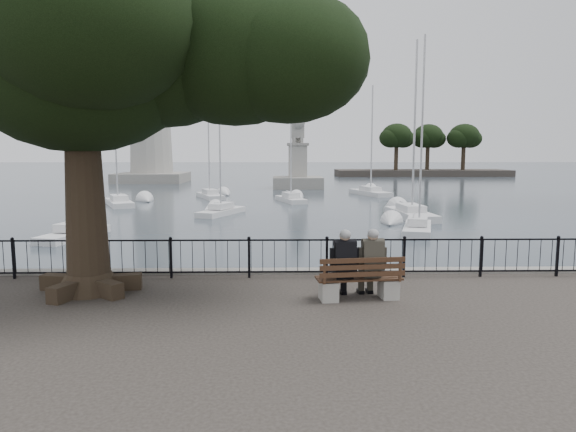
{
  "coord_description": "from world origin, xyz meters",
  "views": [
    {
      "loc": [
        -0.24,
        -10.44,
        3.22
      ],
      "look_at": [
        0.0,
        2.5,
        1.6
      ],
      "focal_mm": 32.0,
      "sensor_mm": 36.0,
      "label": 1
    }
  ],
  "objects_px": {
    "person_right": "(370,266)",
    "lion_monument": "(298,170)",
    "bench": "(359,284)",
    "person_left": "(343,267)",
    "lighthouse": "(150,95)",
    "tree": "(116,43)"
  },
  "relations": [
    {
      "from": "person_left",
      "to": "lion_monument",
      "type": "bearing_deg",
      "value": 89.04
    },
    {
      "from": "person_left",
      "to": "lion_monument",
      "type": "distance_m",
      "value": 49.41
    },
    {
      "from": "lighthouse",
      "to": "bench",
      "type": "bearing_deg",
      "value": -72.39
    },
    {
      "from": "person_left",
      "to": "tree",
      "type": "xyz_separation_m",
      "value": [
        -5.01,
        0.86,
        4.9
      ]
    },
    {
      "from": "bench",
      "to": "tree",
      "type": "relative_size",
      "value": 0.18
    },
    {
      "from": "bench",
      "to": "lion_monument",
      "type": "height_order",
      "value": "lion_monument"
    },
    {
      "from": "tree",
      "to": "lighthouse",
      "type": "height_order",
      "value": "lighthouse"
    },
    {
      "from": "bench",
      "to": "lighthouse",
      "type": "distance_m",
      "value": 65.43
    },
    {
      "from": "tree",
      "to": "lighthouse",
      "type": "relative_size",
      "value": 0.37
    },
    {
      "from": "tree",
      "to": "lion_monument",
      "type": "xyz_separation_m",
      "value": [
        5.84,
        48.55,
        -4.5
      ]
    },
    {
      "from": "bench",
      "to": "lion_monument",
      "type": "distance_m",
      "value": 49.48
    },
    {
      "from": "bench",
      "to": "tree",
      "type": "xyz_separation_m",
      "value": [
        -5.37,
        0.92,
        5.28
      ]
    },
    {
      "from": "bench",
      "to": "person_right",
      "type": "distance_m",
      "value": 0.48
    },
    {
      "from": "tree",
      "to": "lighthouse",
      "type": "xyz_separation_m",
      "value": [
        -14.16,
        60.61,
        5.37
      ]
    },
    {
      "from": "person_right",
      "to": "tree",
      "type": "distance_m",
      "value": 7.5
    },
    {
      "from": "lighthouse",
      "to": "person_right",
      "type": "bearing_deg",
      "value": -72.14
    },
    {
      "from": "bench",
      "to": "person_right",
      "type": "bearing_deg",
      "value": 28.35
    },
    {
      "from": "lion_monument",
      "to": "person_right",
      "type": "bearing_deg",
      "value": -90.25
    },
    {
      "from": "person_right",
      "to": "lion_monument",
      "type": "relative_size",
      "value": 0.18
    },
    {
      "from": "bench",
      "to": "lighthouse",
      "type": "xyz_separation_m",
      "value": [
        -19.53,
        61.53,
        10.65
      ]
    },
    {
      "from": "lighthouse",
      "to": "lion_monument",
      "type": "relative_size",
      "value": 3.35
    },
    {
      "from": "lighthouse",
      "to": "lion_monument",
      "type": "distance_m",
      "value": 25.35
    }
  ]
}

